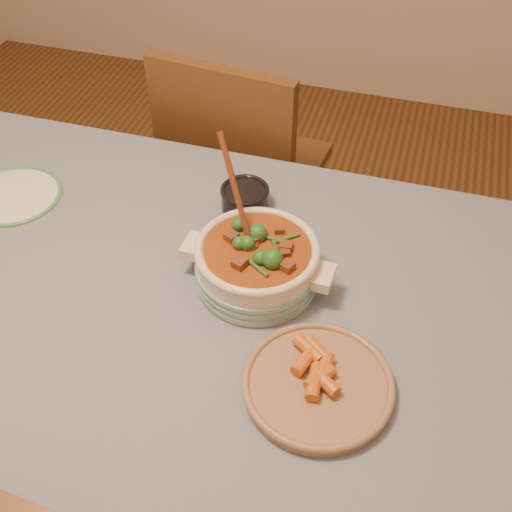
{
  "coord_description": "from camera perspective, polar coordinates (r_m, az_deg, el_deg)",
  "views": [
    {
      "loc": [
        0.47,
        -0.82,
        1.78
      ],
      "look_at": [
        0.21,
        0.08,
        0.85
      ],
      "focal_mm": 45.0,
      "sensor_mm": 36.0,
      "label": 1
    }
  ],
  "objects": [
    {
      "name": "chair_far",
      "position": [
        2.08,
        -1.5,
        7.83
      ],
      "size": [
        0.48,
        0.48,
        0.94
      ],
      "rotation": [
        0.0,
        0.0,
        3.03
      ],
      "color": "#523519",
      "rests_on": "floor"
    },
    {
      "name": "white_plate",
      "position": [
        1.7,
        -20.68,
        4.93
      ],
      "size": [
        0.29,
        0.29,
        0.02
      ],
      "rotation": [
        0.0,
        0.0,
        0.26
      ],
      "color": "silver",
      "rests_on": "dining_table"
    },
    {
      "name": "fried_plate",
      "position": [
        1.22,
        5.53,
        -11.17
      ],
      "size": [
        0.34,
        0.34,
        0.05
      ],
      "rotation": [
        0.0,
        0.0,
        0.25
      ],
      "color": "#9A7455",
      "rests_on": "dining_table"
    },
    {
      "name": "floor",
      "position": [
        2.02,
        -6.61,
        -17.86
      ],
      "size": [
        4.5,
        4.5,
        0.0
      ],
      "primitive_type": "plane",
      "color": "#432813",
      "rests_on": "ground"
    },
    {
      "name": "stew_casserole",
      "position": [
        1.35,
        0.08,
        -0.42
      ],
      "size": [
        0.33,
        0.27,
        0.31
      ],
      "rotation": [
        0.0,
        0.0,
        -0.04
      ],
      "color": "beige",
      "rests_on": "dining_table"
    },
    {
      "name": "dining_table",
      "position": [
        1.46,
        -8.73,
        -5.69
      ],
      "size": [
        1.68,
        1.08,
        0.76
      ],
      "color": "brown",
      "rests_on": "floor"
    },
    {
      "name": "condiment_bowl",
      "position": [
        1.56,
        -0.99,
        5.24
      ],
      "size": [
        0.12,
        0.12,
        0.06
      ],
      "rotation": [
        0.0,
        0.0,
        -0.08
      ],
      "color": "black",
      "rests_on": "dining_table"
    }
  ]
}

